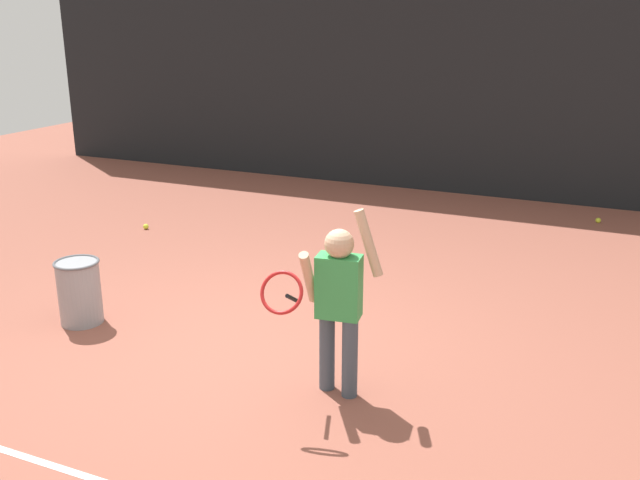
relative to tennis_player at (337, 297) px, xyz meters
name	(u,v)px	position (x,y,z in m)	size (l,w,h in m)	color
ground_plane	(243,350)	(-0.93, 0.31, -0.73)	(20.00, 20.00, 0.00)	brown
court_line_baseline	(90,478)	(-0.93, -1.47, -0.72)	(9.00, 0.05, 0.00)	white
back_fence_windscreen	(442,60)	(-0.93, 6.12, 1.20)	(13.84, 0.08, 3.84)	black
fence_post_0	(74,45)	(-7.70, 6.18, 1.27)	(0.09, 0.09, 3.99)	slate
fence_post_1	(301,51)	(-3.19, 6.18, 1.27)	(0.09, 0.09, 3.99)	slate
fence_post_2	(612,58)	(1.32, 6.18, 1.27)	(0.09, 0.09, 3.99)	slate
tennis_player	(337,297)	(0.00, 0.00, 0.00)	(0.66, 0.64, 1.35)	#3F4C59
ball_hopper	(79,291)	(-2.48, 0.21, -0.44)	(0.38, 0.38, 0.56)	gray
tennis_ball_0	(598,220)	(1.43, 5.27, -0.69)	(0.07, 0.07, 0.07)	#CCE033
tennis_ball_4	(146,227)	(-3.69, 2.70, -0.69)	(0.07, 0.07, 0.07)	#CCE033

